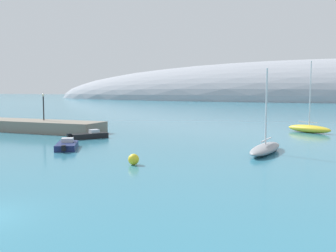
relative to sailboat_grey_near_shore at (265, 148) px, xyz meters
name	(u,v)px	position (x,y,z in m)	size (l,w,h in m)	color
breakwater_rocks	(26,126)	(-32.14, 7.03, 0.28)	(22.21, 4.81, 1.45)	gray
sailboat_grey_near_shore	(265,148)	(0.00, 0.00, 0.00)	(2.58, 7.65, 7.37)	gray
sailboat_yellow_mid_mooring	(309,128)	(2.95, 18.65, 0.11)	(5.99, 4.46, 9.09)	yellow
motorboat_black_foreground	(89,135)	(-19.96, 3.22, -0.11)	(3.53, 4.31, 0.99)	black
motorboat_navy_alongside_breakwater	(67,145)	(-17.66, -4.19, -0.12)	(3.52, 4.46, 0.96)	navy
mooring_buoy_yellow	(134,159)	(-8.37, -8.94, -0.04)	(0.82, 0.82, 0.82)	yellow
harbor_lamp_post	(43,103)	(-29.74, 7.71, 3.22)	(0.36, 0.36, 3.51)	black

